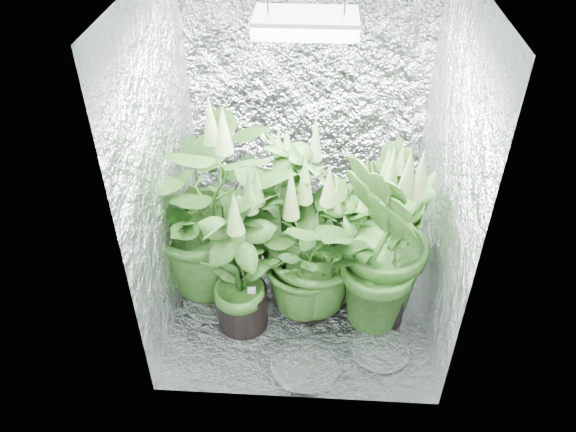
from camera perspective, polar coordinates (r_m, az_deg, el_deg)
The scene contains 12 objects.
ground at distance 3.82m, azimuth 1.28°, elevation -7.95°, with size 1.60×1.60×0.00m, color silver.
walls at distance 3.18m, azimuth 1.53°, elevation 4.76°, with size 1.62×1.62×2.00m.
grow_lamp at distance 2.82m, azimuth 1.82°, elevation 19.01°, with size 0.50×0.30×0.22m.
plant_a at distance 3.54m, azimuth -7.69°, elevation 1.04°, with size 1.18×1.18×1.34m.
plant_b at distance 3.66m, azimuth 6.07°, elevation -2.23°, with size 0.58×0.58×0.87m.
plant_c at distance 3.99m, azimuth 9.40°, elevation 1.43°, with size 0.47×0.47×0.89m.
plant_d at distance 3.65m, azimuth 0.96°, elevation 0.55°, with size 0.80×0.80×1.14m.
plant_e at distance 3.40m, azimuth 2.27°, elevation -3.31°, with size 1.18×1.18×1.07m.
plant_f at distance 3.31m, azimuth -4.95°, elevation -4.79°, with size 0.75×0.75×1.11m.
plant_g at distance 3.30m, azimuth 10.05°, elevation -2.76°, with size 0.69×0.69×1.32m.
circulation_fan at distance 4.00m, azimuth 10.28°, elevation -3.35°, with size 0.17×0.29×0.34m.
plant_label at distance 3.42m, azimuth -3.71°, elevation -7.75°, with size 0.05×0.01×0.08m, color white.
Camera 1 is at (0.08, -2.67, 2.72)m, focal length 35.00 mm.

